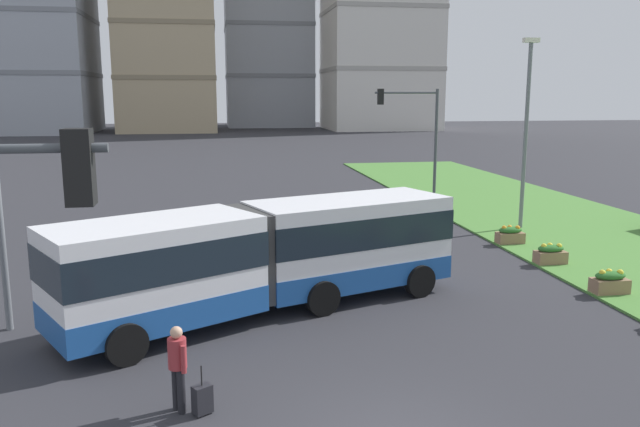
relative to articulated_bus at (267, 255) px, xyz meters
The scene contains 8 objects.
articulated_bus is the anchor object (origin of this frame).
pedestrian_crossing 5.94m from the articulated_bus, 111.73° to the right, with size 0.36×0.51×1.74m.
rolling_suitcase 6.09m from the articulated_bus, 106.98° to the right, with size 0.43×0.39×0.97m.
flower_planter_2 10.60m from the articulated_bus, ahead, with size 1.10×0.56×0.74m.
flower_planter_3 11.10m from the articulated_bus, 17.39° to the left, with size 1.10×0.56×0.74m.
flower_planter_4 12.44m from the articulated_bus, 31.68° to the left, with size 1.10×0.56×0.74m.
traffic_light_far_right 17.42m from the articulated_bus, 58.13° to the left, with size 3.41×0.28×6.38m.
streetlight_median 15.85m from the articulated_bus, 36.95° to the left, with size 0.70×0.28×8.52m.
Camera 1 is at (-3.06, -9.86, 6.09)m, focal length 35.58 mm.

